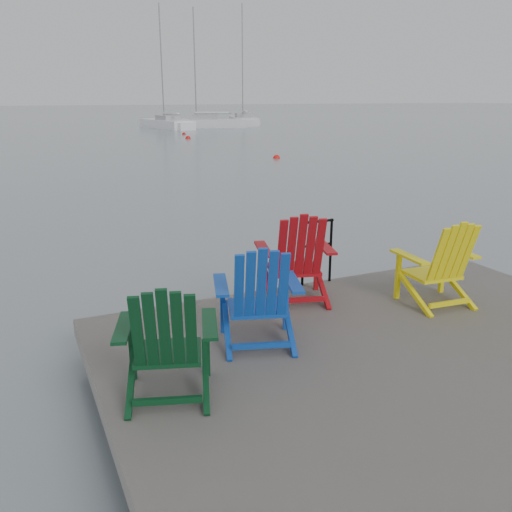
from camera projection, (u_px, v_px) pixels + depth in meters
name	position (u px, v px, depth m)	size (l,w,h in m)	color
ground	(417.00, 406.00, 5.47)	(400.00, 400.00, 0.00)	slate
dock	(419.00, 375.00, 5.37)	(6.00, 5.00, 1.40)	#292624
handrail	(317.00, 246.00, 7.41)	(0.48, 0.04, 0.90)	black
chair_green	(167.00, 340.00, 4.55)	(1.02, 0.97, 1.08)	#093419
chair_blue	(259.00, 295.00, 5.53)	(1.05, 1.00, 1.11)	#1042AC
chair_red	(296.00, 257.00, 6.73)	(1.09, 1.03, 1.17)	#A80C12
chair_yellow	(440.00, 263.00, 6.63)	(0.92, 0.86, 1.09)	#FFEB0E
sailboat_near	(166.00, 124.00, 52.85)	(3.48, 8.65, 11.62)	white
sailboat_mid	(243.00, 121.00, 60.15)	(5.02, 9.64, 12.77)	silver
sailboat_far	(201.00, 124.00, 54.08)	(8.42, 5.27, 11.41)	silver
buoy_a	(277.00, 158.00, 27.34)	(0.36, 0.36, 0.36)	red
buoy_c	(188.00, 139.00, 39.97)	(0.40, 0.40, 0.40)	red
buoy_d	(184.00, 134.00, 44.32)	(0.32, 0.32, 0.32)	#BE0B0B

